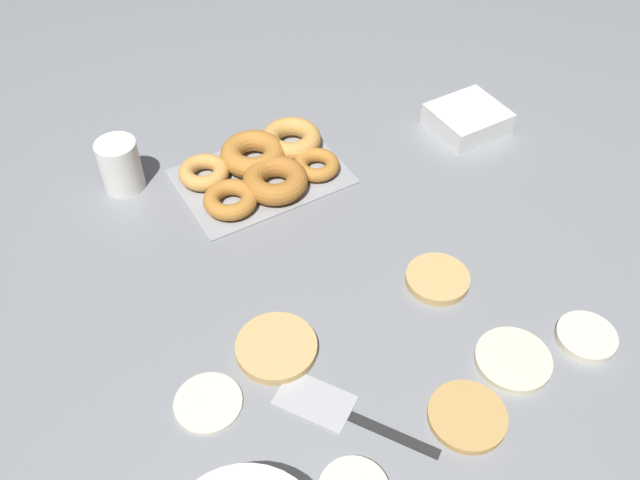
# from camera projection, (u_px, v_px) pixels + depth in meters

# --- Properties ---
(ground_plane) EXTENTS (3.00, 3.00, 0.00)m
(ground_plane) POSITION_uv_depth(u_px,v_px,m) (347.00, 299.00, 1.01)
(ground_plane) COLOR gray
(pancake_0) EXTENTS (0.11, 0.11, 0.01)m
(pancake_0) POSITION_uv_depth(u_px,v_px,m) (276.00, 348.00, 0.94)
(pancake_0) COLOR tan
(pancake_0) RESTS_ON ground_plane
(pancake_1) EXTENTS (0.08, 0.08, 0.01)m
(pancake_1) POSITION_uv_depth(u_px,v_px,m) (586.00, 337.00, 0.95)
(pancake_1) COLOR beige
(pancake_1) RESTS_ON ground_plane
(pancake_2) EXTENTS (0.10, 0.10, 0.01)m
(pancake_2) POSITION_uv_depth(u_px,v_px,m) (438.00, 279.00, 1.03)
(pancake_2) COLOR tan
(pancake_2) RESTS_ON ground_plane
(pancake_3) EXTENTS (0.10, 0.10, 0.01)m
(pancake_3) POSITION_uv_depth(u_px,v_px,m) (513.00, 360.00, 0.93)
(pancake_3) COLOR beige
(pancake_3) RESTS_ON ground_plane
(pancake_4) EXTENTS (0.10, 0.10, 0.01)m
(pancake_4) POSITION_uv_depth(u_px,v_px,m) (467.00, 416.00, 0.87)
(pancake_4) COLOR tan
(pancake_4) RESTS_ON ground_plane
(pancake_5) EXTENTS (0.09, 0.09, 0.01)m
(pancake_5) POSITION_uv_depth(u_px,v_px,m) (208.00, 402.00, 0.88)
(pancake_5) COLOR beige
(pancake_5) RESTS_ON ground_plane
(donut_tray) EXTENTS (0.29, 0.20, 0.04)m
(donut_tray) POSITION_uv_depth(u_px,v_px,m) (264.00, 166.00, 1.19)
(donut_tray) COLOR #93969B
(donut_tray) RESTS_ON ground_plane
(container_stack) EXTENTS (0.13, 0.12, 0.04)m
(container_stack) POSITION_uv_depth(u_px,v_px,m) (467.00, 119.00, 1.28)
(container_stack) COLOR white
(container_stack) RESTS_ON ground_plane
(paper_cup) EXTENTS (0.07, 0.07, 0.09)m
(paper_cup) POSITION_uv_depth(u_px,v_px,m) (120.00, 165.00, 1.15)
(paper_cup) COLOR white
(paper_cup) RESTS_ON ground_plane
(spatula) EXTENTS (0.15, 0.21, 0.01)m
(spatula) POSITION_uv_depth(u_px,v_px,m) (332.00, 407.00, 0.88)
(spatula) COLOR black
(spatula) RESTS_ON ground_plane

